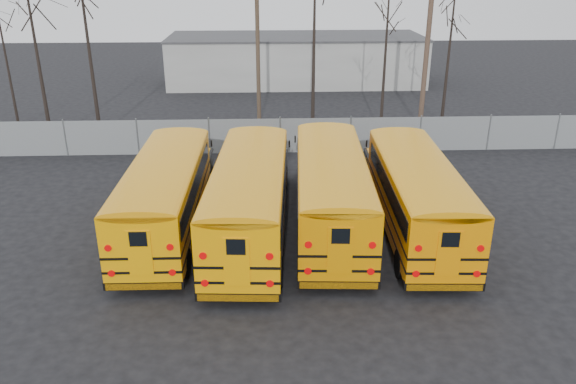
{
  "coord_description": "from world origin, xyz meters",
  "views": [
    {
      "loc": [
        -0.89,
        -18.55,
        10.15
      ],
      "look_at": [
        0.01,
        2.17,
        1.6
      ],
      "focal_mm": 35.0,
      "sensor_mm": 36.0,
      "label": 1
    }
  ],
  "objects_px": {
    "bus_b": "(250,191)",
    "bus_d": "(416,189)",
    "utility_pole_left": "(258,57)",
    "bus_c": "(331,185)",
    "bus_a": "(166,189)",
    "utility_pole_right": "(427,46)"
  },
  "relations": [
    {
      "from": "utility_pole_left",
      "to": "bus_d",
      "type": "bearing_deg",
      "value": -90.38
    },
    {
      "from": "utility_pole_right",
      "to": "bus_b",
      "type": "bearing_deg",
      "value": -141.54
    },
    {
      "from": "bus_b",
      "to": "bus_c",
      "type": "relative_size",
      "value": 1.0
    },
    {
      "from": "utility_pole_left",
      "to": "bus_c",
      "type": "bearing_deg",
      "value": -100.59
    },
    {
      "from": "bus_c",
      "to": "bus_d",
      "type": "relative_size",
      "value": 1.04
    },
    {
      "from": "bus_a",
      "to": "utility_pole_left",
      "type": "bearing_deg",
      "value": 78.35
    },
    {
      "from": "bus_b",
      "to": "bus_d",
      "type": "height_order",
      "value": "bus_b"
    },
    {
      "from": "bus_a",
      "to": "utility_pole_right",
      "type": "xyz_separation_m",
      "value": [
        14.18,
        14.78,
        3.42
      ]
    },
    {
      "from": "bus_c",
      "to": "utility_pole_right",
      "type": "bearing_deg",
      "value": 66.04
    },
    {
      "from": "bus_a",
      "to": "utility_pole_right",
      "type": "distance_m",
      "value": 20.77
    },
    {
      "from": "bus_a",
      "to": "utility_pole_right",
      "type": "bearing_deg",
      "value": 46.83
    },
    {
      "from": "bus_b",
      "to": "bus_d",
      "type": "xyz_separation_m",
      "value": [
        6.52,
        0.16,
        -0.07
      ]
    },
    {
      "from": "bus_a",
      "to": "utility_pole_left",
      "type": "distance_m",
      "value": 16.98
    },
    {
      "from": "bus_c",
      "to": "bus_d",
      "type": "distance_m",
      "value": 3.34
    },
    {
      "from": "bus_b",
      "to": "bus_c",
      "type": "height_order",
      "value": "bus_b"
    },
    {
      "from": "bus_c",
      "to": "utility_pole_right",
      "type": "relative_size",
      "value": 1.15
    },
    {
      "from": "bus_b",
      "to": "bus_c",
      "type": "distance_m",
      "value": 3.26
    },
    {
      "from": "bus_d",
      "to": "utility_pole_right",
      "type": "xyz_separation_m",
      "value": [
        4.33,
        15.25,
        3.41
      ]
    },
    {
      "from": "bus_d",
      "to": "utility_pole_right",
      "type": "distance_m",
      "value": 16.21
    },
    {
      "from": "utility_pole_right",
      "to": "utility_pole_left",
      "type": "bearing_deg",
      "value": 154.95
    },
    {
      "from": "bus_d",
      "to": "utility_pole_left",
      "type": "distance_m",
      "value": 18.18
    },
    {
      "from": "bus_a",
      "to": "bus_c",
      "type": "height_order",
      "value": "bus_c"
    }
  ]
}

